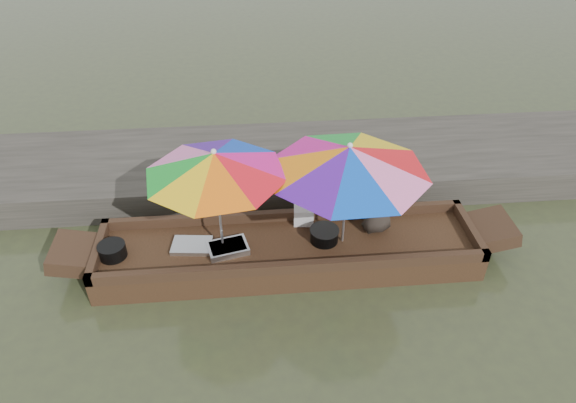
{
  "coord_description": "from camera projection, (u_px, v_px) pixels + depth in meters",
  "views": [
    {
      "loc": [
        -0.48,
        -5.33,
        5.0
      ],
      "look_at": [
        0.0,
        0.1,
        1.0
      ],
      "focal_mm": 32.0,
      "sensor_mm": 36.0,
      "label": 1
    }
  ],
  "objects": [
    {
      "name": "water",
      "position": [
        289.0,
        262.0,
        7.28
      ],
      "size": [
        80.0,
        80.0,
        0.0
      ],
      "primitive_type": "plane",
      "color": "#3F4828",
      "rests_on": "ground"
    },
    {
      "name": "dock",
      "position": [
        277.0,
        165.0,
        8.89
      ],
      "size": [
        22.0,
        2.2,
        0.5
      ],
      "primitive_type": "cube",
      "color": "#2D2B26",
      "rests_on": "ground"
    },
    {
      "name": "boat_hull",
      "position": [
        289.0,
        253.0,
        7.17
      ],
      "size": [
        5.22,
        1.2,
        0.35
      ],
      "primitive_type": "cube",
      "color": "black",
      "rests_on": "water"
    },
    {
      "name": "cooking_pot",
      "position": [
        112.0,
        251.0,
        6.81
      ],
      "size": [
        0.36,
        0.36,
        0.19
      ],
      "primitive_type": "cylinder",
      "color": "black",
      "rests_on": "boat_hull"
    },
    {
      "name": "tray_crayfish",
      "position": [
        228.0,
        248.0,
        6.93
      ],
      "size": [
        0.6,
        0.48,
        0.09
      ],
      "primitive_type": "cube",
      "rotation": [
        0.0,
        0.0,
        0.23
      ],
      "color": "silver",
      "rests_on": "boat_hull"
    },
    {
      "name": "tray_scallop",
      "position": [
        192.0,
        246.0,
        6.99
      ],
      "size": [
        0.57,
        0.42,
        0.06
      ],
      "primitive_type": "cube",
      "rotation": [
        0.0,
        0.0,
        -0.11
      ],
      "color": "silver",
      "rests_on": "boat_hull"
    },
    {
      "name": "charcoal_grill",
      "position": [
        324.0,
        236.0,
        7.07
      ],
      "size": [
        0.38,
        0.38,
        0.18
      ],
      "primitive_type": "cylinder",
      "color": "black",
      "rests_on": "boat_hull"
    },
    {
      "name": "supply_bag",
      "position": [
        304.0,
        215.0,
        7.37
      ],
      "size": [
        0.3,
        0.25,
        0.26
      ],
      "primitive_type": "cube",
      "rotation": [
        0.0,
        0.0,
        -0.09
      ],
      "color": "silver",
      "rests_on": "boat_hull"
    },
    {
      "name": "vendor",
      "position": [
        379.0,
        196.0,
        7.0
      ],
      "size": [
        0.65,
        0.52,
        1.14
      ],
      "primitive_type": "imported",
      "rotation": [
        0.0,
        0.0,
        3.46
      ],
      "color": "black",
      "rests_on": "boat_hull"
    },
    {
      "name": "umbrella_bow",
      "position": [
        219.0,
        202.0,
        6.55
      ],
      "size": [
        2.17,
        2.17,
        1.55
      ],
      "primitive_type": null,
      "rotation": [
        0.0,
        0.0,
        -0.24
      ],
      "color": "#E51487",
      "rests_on": "boat_hull"
    },
    {
      "name": "umbrella_stern",
      "position": [
        346.0,
        195.0,
        6.66
      ],
      "size": [
        2.69,
        2.69,
        1.55
      ],
      "primitive_type": null,
      "rotation": [
        0.0,
        0.0,
        -0.36
      ],
      "color": "red",
      "rests_on": "boat_hull"
    }
  ]
}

